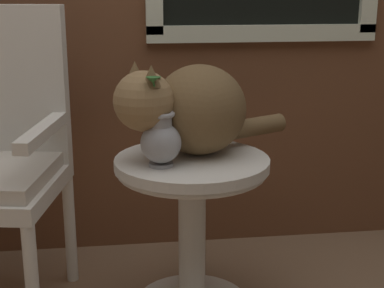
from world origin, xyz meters
TOP-DOWN VIEW (x-y plane):
  - wicker_side_table at (0.10, 0.21)m, footprint 0.53×0.53m
  - cat at (0.10, 0.25)m, footprint 0.64×0.42m
  - pewter_vase_with_ivy at (-0.01, 0.14)m, footprint 0.13×0.14m

SIDE VIEW (x-z plane):
  - wicker_side_table at x=0.10m, z-range 0.11..0.68m
  - pewter_vase_with_ivy at x=-0.01m, z-range 0.52..0.82m
  - cat at x=0.10m, z-range 0.58..0.91m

